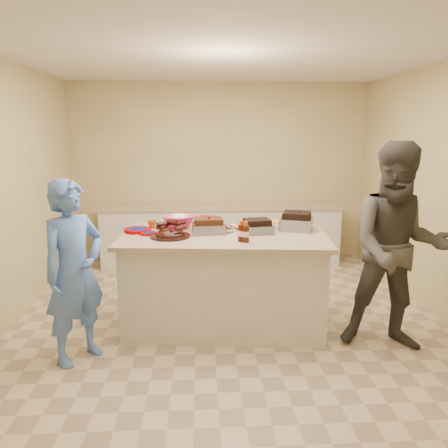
{
  "coord_description": "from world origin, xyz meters",
  "views": [
    {
      "loc": [
        -0.29,
        -4.22,
        1.98
      ],
      "look_at": [
        -0.06,
        0.06,
        1.07
      ],
      "focal_mm": 35.0,
      "sensor_mm": 36.0,
      "label": 1
    }
  ],
  "objects": [
    {
      "name": "bbq_bottle_b",
      "position": [
        0.08,
        -0.26,
        0.97
      ],
      "size": [
        0.07,
        0.07,
        0.2
      ],
      "primitive_type": "cylinder",
      "rotation": [
        0.0,
        0.0,
        -0.09
      ],
      "color": "#381409",
      "rests_on": "island"
    },
    {
      "name": "roasting_pan",
      "position": [
        0.71,
        0.21,
        0.97
      ],
      "size": [
        0.41,
        0.41,
        0.13
      ],
      "primitive_type": "cube",
      "rotation": [
        0.0,
        0.0,
        -0.34
      ],
      "color": "gray",
      "rests_on": "island"
    },
    {
      "name": "coleslaw_bowl",
      "position": [
        -0.53,
        0.34,
        0.97
      ],
      "size": [
        0.37,
        0.37,
        0.23
      ],
      "primitive_type": null,
      "rotation": [
        0.0,
        0.0,
        -0.09
      ],
      "color": "#D52564",
      "rests_on": "island"
    },
    {
      "name": "back_counter",
      "position": [
        0.0,
        2.2,
        0.45
      ],
      "size": [
        3.6,
        0.64,
        0.9
      ],
      "primitive_type": null,
      "color": "silver",
      "rests_on": "ground"
    },
    {
      "name": "plate_stack_small",
      "position": [
        -0.82,
        0.07,
        0.97
      ],
      "size": [
        0.18,
        0.18,
        0.02
      ],
      "primitive_type": "cylinder",
      "rotation": [
        0.0,
        0.0,
        -0.09
      ],
      "color": "#990002",
      "rests_on": "island"
    },
    {
      "name": "sausage_plate",
      "position": [
        -0.03,
        0.23,
        0.97
      ],
      "size": [
        0.32,
        0.32,
        0.04
      ],
      "primitive_type": "cylinder",
      "rotation": [
        0.0,
        0.0,
        0.23
      ],
      "color": "silver",
      "rests_on": "island"
    },
    {
      "name": "room",
      "position": [
        0.0,
        0.0,
        0.0
      ],
      "size": [
        4.5,
        5.0,
        2.7
      ],
      "primitive_type": null,
      "color": "#CFBD85",
      "rests_on": "ground"
    },
    {
      "name": "brisket_tray",
      "position": [
        0.27,
        0.07,
        0.97
      ],
      "size": [
        0.33,
        0.29,
        0.09
      ],
      "primitive_type": "cube",
      "rotation": [
        0.0,
        0.0,
        0.14
      ],
      "color": "black",
      "rests_on": "island"
    },
    {
      "name": "plate_stack_large",
      "position": [
        -0.95,
        0.2,
        0.97
      ],
      "size": [
        0.3,
        0.3,
        0.03
      ],
      "primitive_type": "cylinder",
      "rotation": [
        0.0,
        0.0,
        -0.09
      ],
      "color": "#990002",
      "rests_on": "island"
    },
    {
      "name": "plastic_cup",
      "position": [
        -0.81,
        0.35,
        0.97
      ],
      "size": [
        0.1,
        0.1,
        0.09
      ],
      "primitive_type": "imported",
      "rotation": [
        0.0,
        0.0,
        -0.09
      ],
      "color": "#AA500F",
      "rests_on": "island"
    },
    {
      "name": "mustard_bottle",
      "position": [
        -0.21,
        0.22,
        0.97
      ],
      "size": [
        0.05,
        0.05,
        0.11
      ],
      "primitive_type": "cylinder",
      "rotation": [
        0.0,
        0.0,
        -0.09
      ],
      "color": "yellow",
      "rests_on": "island"
    },
    {
      "name": "pulled_pork_tray",
      "position": [
        -0.22,
        0.1,
        0.97
      ],
      "size": [
        0.34,
        0.27,
        0.1
      ],
      "primitive_type": "cube",
      "rotation": [
        0.0,
        0.0,
        0.08
      ],
      "color": "#47230F",
      "rests_on": "island"
    },
    {
      "name": "island",
      "position": [
        -0.06,
        0.01,
        0.0
      ],
      "size": [
        2.13,
        1.26,
        0.97
      ],
      "primitive_type": null,
      "rotation": [
        0.0,
        0.0,
        -0.09
      ],
      "color": "silver",
      "rests_on": "ground"
    },
    {
      "name": "guest_gray",
      "position": [
        1.47,
        -0.52,
        0.0
      ],
      "size": [
        1.34,
        2.06,
        0.72
      ],
      "primitive_type": "imported",
      "rotation": [
        0.0,
        0.0,
        -0.23
      ],
      "color": "#4A4843",
      "rests_on": "ground"
    },
    {
      "name": "mac_cheese_dish",
      "position": [
        0.61,
        0.25,
        0.97
      ],
      "size": [
        0.36,
        0.28,
        0.09
      ],
      "primitive_type": "cube",
      "rotation": [
        0.0,
        0.0,
        -0.16
      ],
      "color": "gold",
      "rests_on": "island"
    },
    {
      "name": "rib_platter",
      "position": [
        -0.6,
        -0.05,
        0.97
      ],
      "size": [
        0.47,
        0.47,
        0.16
      ],
      "primitive_type": null,
      "rotation": [
        0.0,
        0.0,
        -0.21
      ],
      "color": "#380F0B",
      "rests_on": "island"
    },
    {
      "name": "bbq_bottle_a",
      "position": [
        0.12,
        -0.29,
        0.97
      ],
      "size": [
        0.07,
        0.07,
        0.2
      ],
      "primitive_type": "cylinder",
      "rotation": [
        0.0,
        0.0,
        -0.09
      ],
      "color": "#381409",
      "rests_on": "island"
    },
    {
      "name": "guest_blue",
      "position": [
        -1.38,
        -0.6,
        0.0
      ],
      "size": [
        1.61,
        1.47,
        0.38
      ],
      "primitive_type": "imported",
      "rotation": [
        0.0,
        0.0,
        0.88
      ],
      "color": "#507BD7",
      "rests_on": "ground"
    },
    {
      "name": "basket_stack",
      "position": [
        -0.22,
        0.45,
        0.97
      ],
      "size": [
        0.23,
        0.19,
        0.1
      ],
      "primitive_type": "cube",
      "rotation": [
        0.0,
        0.0,
        -0.21
      ],
      "color": "#990002",
      "rests_on": "island"
    },
    {
      "name": "sauce_bowl",
      "position": [
        -0.02,
        0.12,
        0.97
      ],
      "size": [
        0.14,
        0.05,
        0.13
      ],
      "primitive_type": "imported",
      "rotation": [
        0.0,
        0.0,
        -0.09
      ],
      "color": "silver",
      "rests_on": "island"
    }
  ]
}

